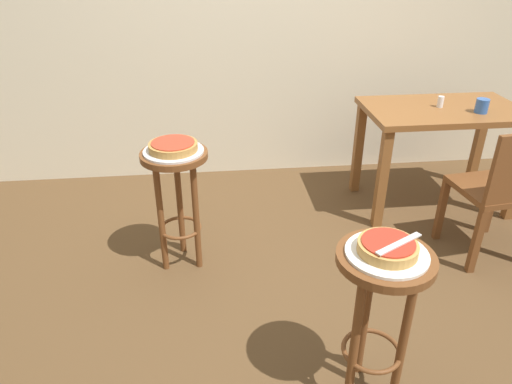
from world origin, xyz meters
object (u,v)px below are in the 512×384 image
stool_foreground (380,297)px  pizza_middle (173,146)px  cup_near_edge (482,106)px  stool_middle (177,184)px  serving_plate_foreground (387,254)px  condiment_shaker (441,102)px  wooden_chair (502,189)px  dining_table (441,125)px  pizza_server_knife (399,244)px  pizza_foreground (388,247)px  serving_plate_middle (174,151)px

stool_foreground → pizza_middle: bearing=128.2°
cup_near_edge → stool_middle: bearing=-168.3°
pizza_middle → cup_near_edge: (1.95, 0.40, 0.02)m
serving_plate_foreground → condiment_shaker: bearing=59.4°
stool_foreground → serving_plate_foreground: (0.00, 0.00, 0.20)m
stool_middle → wooden_chair: wooden_chair is taller
dining_table → stool_middle: bearing=-163.3°
serving_plate_foreground → stool_middle: 1.32m
serving_plate_foreground → stool_middle: size_ratio=0.42×
dining_table → condiment_shaker: (-0.03, 0.01, 0.16)m
stool_middle → pizza_server_knife: size_ratio=3.26×
stool_foreground → cup_near_edge: size_ratio=7.91×
serving_plate_foreground → stool_middle: serving_plate_foreground is taller
pizza_foreground → pizza_server_knife: pizza_server_knife is taller
pizza_middle → stool_middle: bearing=-90.0°
pizza_foreground → cup_near_edge: 1.83m
pizza_middle → cup_near_edge: cup_near_edge is taller
stool_foreground → wooden_chair: 1.36m
serving_plate_foreground → pizza_server_knife: size_ratio=1.37×
serving_plate_middle → pizza_server_knife: size_ratio=1.48×
stool_foreground → condiment_shaker: 1.84m
serving_plate_middle → pizza_server_knife: bearing=-51.3°
wooden_chair → stool_foreground: bearing=-139.5°
dining_table → cup_near_edge: bearing=-34.5°
condiment_shaker → cup_near_edge: bearing=-32.5°
cup_near_edge → pizza_server_knife: (-1.11, -1.45, 0.00)m
stool_foreground → wooden_chair: size_ratio=0.84×
stool_foreground → dining_table: 1.83m
pizza_foreground → condiment_shaker: (0.93, 1.57, 0.01)m
pizza_foreground → serving_plate_foreground: bearing=0.0°
wooden_chair → condiment_shaker: bearing=98.5°
pizza_middle → pizza_server_knife: pizza_server_knife is taller
pizza_foreground → serving_plate_middle: 1.31m
serving_plate_middle → cup_near_edge: size_ratio=3.58×
pizza_foreground → stool_middle: 1.33m
stool_foreground → cup_near_edge: (1.14, 1.43, 0.25)m
pizza_foreground → serving_plate_middle: pizza_foreground is taller
cup_near_edge → wooden_chair: (-0.11, -0.55, -0.31)m
stool_foreground → serving_plate_foreground: size_ratio=2.38×
serving_plate_middle → wooden_chair: (1.84, -0.15, -0.26)m
serving_plate_middle → condiment_shaker: size_ratio=4.40×
pizza_foreground → wooden_chair: wooden_chair is taller
pizza_middle → condiment_shaker: condiment_shaker is taller
cup_near_edge → condiment_shaker: cup_near_edge is taller
pizza_server_knife → serving_plate_foreground: bearing=117.3°
pizza_server_knife → wooden_chair: bearing=13.0°
pizza_middle → wooden_chair: wooden_chair is taller
pizza_middle → cup_near_edge: size_ratio=2.87×
serving_plate_middle → cup_near_edge: bearing=11.7°
serving_plate_foreground → wooden_chair: size_ratio=0.36×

